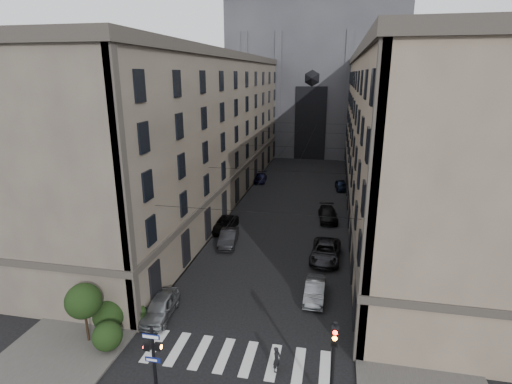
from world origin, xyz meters
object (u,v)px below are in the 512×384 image
Objects in this scene: car_left_midfar at (225,224)px; car_right_midnear at (326,251)px; car_right_midfar at (328,214)px; pedestrian at (277,359)px; traffic_light_right at (333,358)px; car_left_far at (260,178)px; car_right_far at (341,185)px; gothic_tower at (316,66)px; car_left_near at (160,307)px; pedestrian_signal_left at (153,355)px; car_right_near at (315,290)px; car_left_midnear at (228,238)px.

car_right_midnear is (10.95, -5.01, 0.10)m from car_left_midfar.
car_left_midfar is 12.05m from car_right_midnear.
car_right_midfar is 25.44m from pedestrian.
car_left_far is (-11.80, 43.06, -2.65)m from traffic_light_right.
car_right_far is (1.44, 23.68, -0.11)m from car_right_midnear.
car_left_midfar reaches higher than car_left_far.
car_left_midfar is at bearing 117.68° from traffic_light_right.
car_right_midnear reaches higher than car_right_far.
car_right_midnear is at bearing -85.11° from gothic_tower.
traffic_light_right reaches higher than car_left_near.
pedestrian is at bearing 24.99° from pedestrian_signal_left.
car_right_far reaches higher than car_left_far.
traffic_light_right is 44.73m from car_left_far.
car_left_far is (-6.20, -29.98, -17.16)m from gothic_tower.
car_left_far is 1.12× the size of car_right_far.
car_left_midfar is at bearing -94.32° from car_left_far.
car_left_midfar reaches higher than car_right_far.
gothic_tower is 13.93× the size of car_right_near.
traffic_light_right is (9.11, 0.42, 0.97)m from pedestrian_signal_left.
car_left_near is 24.25m from car_right_midfar.
gothic_tower is at bearing 87.26° from pedestrian_signal_left.
traffic_light_right is at bearing -97.06° from car_right_far.
car_left_midnear is (-10.37, 18.81, -2.55)m from traffic_light_right.
car_left_near is 0.99× the size of car_left_midnear.
gothic_tower is 64.91m from car_right_near.
car_right_midnear is (8.27, 17.90, -1.55)m from pedestrian_signal_left.
car_left_far is 41.59m from pedestrian.
car_left_midnear is 3.94m from car_left_midfar.
car_left_midnear is at bearing 46.23° from pedestrian.
car_left_midnear is 9.62m from car_right_midnear.
car_left_midfar is at bearing 131.74° from car_right_near.
car_left_midfar is 1.25× the size of car_right_far.
car_left_far is at bearing 34.33° from pedestrian.
traffic_light_right is 1.16× the size of car_left_midnear.
car_right_midfar is (-0.93, 27.75, -2.57)m from traffic_light_right.
car_right_near is (4.20, -62.48, -17.11)m from gothic_tower.
car_left_midnear is 2.88× the size of pedestrian.
gothic_tower is 14.50× the size of pedestrian_signal_left.
pedestrian_signal_left is at bearing -177.36° from traffic_light_right.
car_right_near is 30.66m from car_right_far.
car_left_midfar is (-11.80, 22.49, -2.61)m from traffic_light_right.
pedestrian_signal_left reaches higher than pedestrian.
car_right_midfar is (9.45, 8.94, -0.02)m from car_left_midnear.
gothic_tower is at bearing 24.25° from pedestrian.
car_left_near reaches higher than car_right_midfar.
gothic_tower is 69.37m from car_left_near.
car_right_near is 6.94m from car_right_midnear.
car_right_midnear is (9.53, -1.34, 0.04)m from car_left_midnear.
pedestrian_signal_left is 0.77× the size of traffic_light_right.
car_left_midnear is 17.97m from pedestrian.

